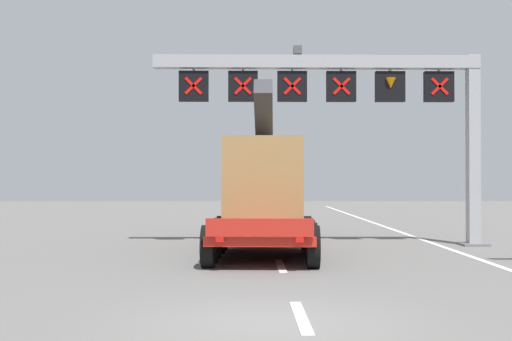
{
  "coord_description": "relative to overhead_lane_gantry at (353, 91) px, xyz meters",
  "views": [
    {
      "loc": [
        -0.41,
        -10.55,
        2.3
      ],
      "look_at": [
        -0.07,
        12.07,
        2.58
      ],
      "focal_mm": 46.31,
      "sensor_mm": 36.0,
      "label": 1
    }
  ],
  "objects": [
    {
      "name": "ground",
      "position": [
        -3.26,
        -12.01,
        -5.3
      ],
      "size": [
        112.0,
        112.0,
        0.0
      ],
      "primitive_type": "plane",
      "color": "slate"
    },
    {
      "name": "lane_markings",
      "position": [
        -2.76,
        20.31,
        -5.3
      ],
      "size": [
        0.2,
        79.26,
        0.01
      ],
      "color": "silver",
      "rests_on": "ground"
    },
    {
      "name": "edge_line_right",
      "position": [
        2.94,
        -0.01,
        -5.3
      ],
      "size": [
        0.2,
        63.0,
        0.01
      ],
      "primitive_type": "cube",
      "color": "silver",
      "rests_on": "ground"
    },
    {
      "name": "overhead_lane_gantry",
      "position": [
        0.0,
        0.0,
        0.0
      ],
      "size": [
        11.45,
        0.9,
        6.84
      ],
      "color": "#9EA0A5",
      "rests_on": "ground"
    },
    {
      "name": "heavy_haul_truck_red",
      "position": [
        -2.93,
        1.75,
        -3.31
      ],
      "size": [
        3.63,
        14.16,
        5.3
      ],
      "color": "red",
      "rests_on": "ground"
    }
  ]
}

